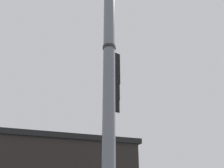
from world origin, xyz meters
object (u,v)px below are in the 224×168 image
Objects in this scene: traffic_light_nearest_pole at (111,69)px; street_name_sign at (109,52)px; traffic_light_mid_inner at (112,87)px; traffic_light_mid_outer at (113,101)px.

traffic_light_nearest_pole reaches higher than street_name_sign.
traffic_light_nearest_pole is 1.76m from traffic_light_mid_inner.
traffic_light_mid_outer is (1.13, 1.35, 0.00)m from traffic_light_mid_inner.
traffic_light_mid_inner is 1.76m from traffic_light_mid_outer.
traffic_light_mid_outer is 5.82m from street_name_sign.
traffic_light_mid_inner reaches higher than street_name_sign.
traffic_light_mid_inner is at bearing 50.29° from street_name_sign.
traffic_light_mid_inner is at bearing -129.90° from traffic_light_mid_outer.
street_name_sign is at bearing -129.57° from traffic_light_nearest_pole.
street_name_sign is (-3.71, -4.45, -0.60)m from traffic_light_mid_outer.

